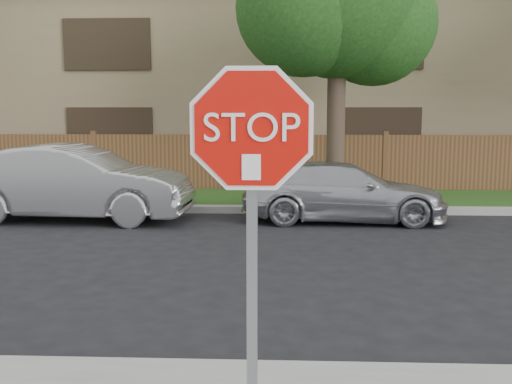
{
  "coord_description": "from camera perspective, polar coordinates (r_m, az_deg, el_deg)",
  "views": [
    {
      "loc": [
        1.2,
        -4.96,
        2.25
      ],
      "look_at": [
        1.02,
        -0.9,
        1.7
      ],
      "focal_mm": 42.0,
      "sensor_mm": 36.0,
      "label": 1
    }
  ],
  "objects": [
    {
      "name": "apartment_building",
      "position": [
        22.03,
        -0.64,
        11.08
      ],
      "size": [
        35.2,
        9.2,
        7.2
      ],
      "color": "tan",
      "rests_on": "ground"
    },
    {
      "name": "ground",
      "position": [
        5.58,
        -10.59,
        -16.21
      ],
      "size": [
        90.0,
        90.0,
        0.0
      ],
      "primitive_type": "plane",
      "color": "black",
      "rests_on": "ground"
    },
    {
      "name": "fence",
      "position": [
        16.47,
        -1.7,
        2.7
      ],
      "size": [
        70.0,
        0.12,
        1.6
      ],
      "primitive_type": "cube",
      "color": "#50321C",
      "rests_on": "ground"
    },
    {
      "name": "grass_strip",
      "position": [
        14.97,
        -2.13,
        -0.67
      ],
      "size": [
        70.0,
        3.0,
        0.12
      ],
      "primitive_type": "cube",
      "color": "#1E4714",
      "rests_on": "ground"
    },
    {
      "name": "far_curb",
      "position": [
        13.34,
        -2.7,
        -1.64
      ],
      "size": [
        70.0,
        0.3,
        0.15
      ],
      "primitive_type": "cube",
      "color": "gray",
      "rests_on": "ground"
    },
    {
      "name": "sedan_right",
      "position": [
        12.37,
        8.32,
        0.02
      ],
      "size": [
        4.21,
        1.81,
        1.21
      ],
      "primitive_type": "imported",
      "rotation": [
        0.0,
        0.0,
        1.54
      ],
      "color": "#B4B5BB",
      "rests_on": "ground"
    },
    {
      "name": "sedan_left",
      "position": [
        12.82,
        -16.9,
        0.83
      ],
      "size": [
        4.8,
        1.85,
        1.56
      ],
      "primitive_type": "imported",
      "rotation": [
        0.0,
        0.0,
        1.53
      ],
      "color": "#A8AAAD",
      "rests_on": "ground"
    },
    {
      "name": "stop_sign",
      "position": [
        3.51,
        -0.41,
        0.82
      ],
      "size": [
        1.01,
        0.13,
        2.55
      ],
      "color": "gray",
      "rests_on": "sidewalk_near"
    }
  ]
}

